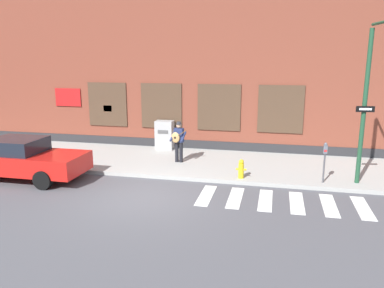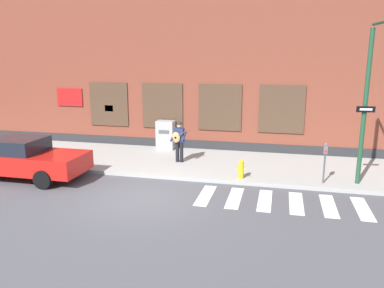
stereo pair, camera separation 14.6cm
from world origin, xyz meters
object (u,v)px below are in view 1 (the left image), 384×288
red_car (23,159)px  fire_hydrant (241,169)px  traffic_light (378,77)px  busker (178,139)px  utility_box (165,135)px  parking_meter (325,156)px

red_car → fire_hydrant: 8.05m
red_car → traffic_light: bearing=4.2°
red_car → busker: size_ratio=2.70×
busker → utility_box: (-1.24, 2.12, -0.29)m
busker → utility_box: bearing=120.3°
busker → parking_meter: 5.80m
traffic_light → parking_meter: traffic_light is taller
red_car → parking_meter: size_ratio=3.21×
red_car → utility_box: (3.92, 5.13, 0.06)m
busker → utility_box: 2.48m
parking_meter → utility_box: size_ratio=1.05×
red_car → utility_box: red_car is taller
utility_box → fire_hydrant: utility_box is taller
busker → traffic_light: bearing=-17.1°
red_car → utility_box: size_ratio=3.36×
red_car → traffic_light: 12.46m
busker → parking_meter: (5.61, -1.47, -0.03)m
red_car → traffic_light: (12.04, 0.89, 3.06)m
utility_box → parking_meter: bearing=-27.7°
busker → fire_hydrant: (2.76, -1.59, -0.63)m
traffic_light → parking_meter: (-1.27, 0.65, -2.73)m
utility_box → traffic_light: bearing=-27.6°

